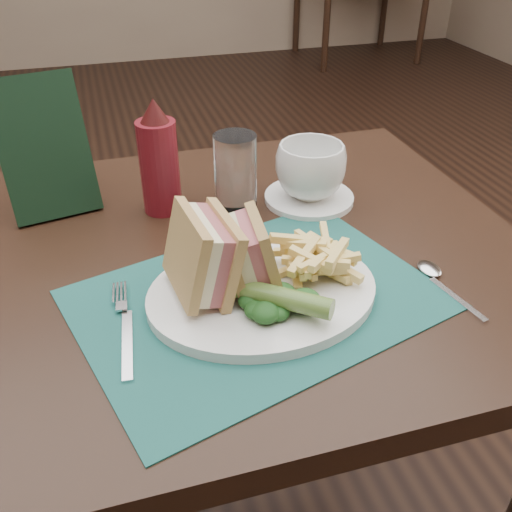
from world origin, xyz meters
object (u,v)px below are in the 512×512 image
Objects in this scene: sandwich_half_b at (231,254)px; coffee_cup at (310,171)px; check_presenter at (44,148)px; sandwich_half_a at (186,258)px; saucer at (309,198)px; table_main at (230,420)px; placemat at (257,299)px; plate at (262,293)px; ketchup_bottle at (159,157)px; table_bg_right at (358,7)px; drinking_glass at (236,175)px.

sandwich_half_b is 0.29m from coffee_cup.
check_presenter is at bearing 167.83° from coffee_cup.
sandwich_half_a reaches higher than saucer.
table_main is 2.02× the size of placemat.
plate is 1.61× the size of ketchup_bottle.
table_main is 0.41m from plate.
table_bg_right is 4.24m from sandwich_half_b.
table_main is at bearing -65.09° from ketchup_bottle.
drinking_glass reaches higher than placemat.
saucer is 0.68× the size of check_presenter.
check_presenter reaches higher than saucer.
drinking_glass is at bearing -18.42° from ketchup_bottle.
ketchup_bottle is at bearing 82.08° from sandwich_half_a.
sandwich_half_b is 0.23m from drinking_glass.
coffee_cup is 0.88× the size of drinking_glass.
plate is (0.01, 0.00, 0.01)m from placemat.
table_bg_right is 4.84× the size of ketchup_bottle.
coffee_cup is at bearing -24.22° from check_presenter.
ketchup_bottle is at bearing 106.20° from placemat.
ketchup_bottle reaches higher than saucer.
check_presenter is at bearing -122.23° from table_bg_right.
ketchup_bottle reaches higher than placemat.
table_main is 4.84× the size of ketchup_bottle.
table_main is 6.00× the size of saucer.
drinking_glass is 0.30m from check_presenter.
ketchup_bottle is (-2.00, -3.49, 0.47)m from table_bg_right.
coffee_cup is at bearing -0.04° from drinking_glass.
plate is at bearing -122.95° from coffee_cup.
sandwich_half_b is 0.72× the size of drinking_glass.
plate is 2.61× the size of coffee_cup.
check_presenter is (-0.41, 0.09, 0.05)m from coffee_cup.
sandwich_half_a is (-2.00, -3.75, 0.45)m from table_bg_right.
table_main and table_bg_right have the same top height.
sandwich_half_b is 0.27m from ketchup_bottle.
placemat is 0.11m from sandwich_half_a.
check_presenter is (-0.28, 0.09, 0.04)m from drinking_glass.
drinking_glass is at bearing 179.96° from coffee_cup.
drinking_glass is at bearing 66.40° from table_main.
check_presenter is at bearing 110.90° from sandwich_half_a.
saucer is 1.15× the size of drinking_glass.
sandwich_half_a is at bearing -121.90° from table_main.
table_bg_right is at bearing 60.19° from ketchup_bottle.
drinking_glass reaches higher than table_main.
sandwich_half_b is 0.82× the size of coffee_cup.
sandwich_half_b reaches higher than coffee_cup.
saucer is at bearing 35.67° from sandwich_half_a.
table_bg_right is 4.27m from sandwich_half_a.
coffee_cup is (0.16, 0.24, 0.05)m from placemat.
coffee_cup is 0.42m from check_presenter.
drinking_glass is 0.70× the size of ketchup_bottle.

